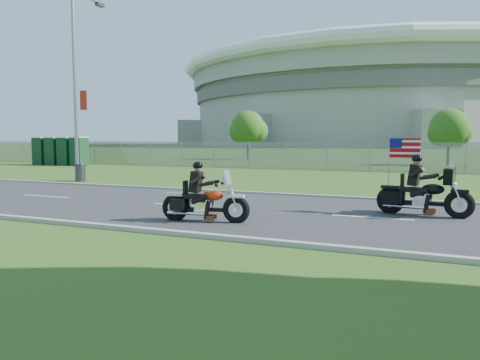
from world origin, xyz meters
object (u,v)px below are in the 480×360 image
at_px(porta_toilet_a, 79,152).
at_px(motorcycle_lead, 204,203).
at_px(porta_toilet_b, 66,152).
at_px(porta_toilet_c, 54,151).
at_px(porta_toilet_d, 41,151).
at_px(streetlight, 78,73).
at_px(trash_can, 80,173).
at_px(motorcycle_follow, 424,195).

relative_size(porta_toilet_a, motorcycle_lead, 0.95).
xyz_separation_m(porta_toilet_b, motorcycle_lead, (23.42, -19.35, -0.63)).
bearing_deg(porta_toilet_c, porta_toilet_d, 180.00).
relative_size(streetlight, trash_can, 11.15).
relative_size(porta_toilet_a, porta_toilet_b, 1.00).
relative_size(porta_toilet_d, trash_can, 2.56).
bearing_deg(trash_can, porta_toilet_a, 132.81).
xyz_separation_m(porta_toilet_b, motorcycle_follow, (28.66, -16.00, -0.54)).
height_order(porta_toilet_d, motorcycle_lead, porta_toilet_d).
bearing_deg(motorcycle_follow, porta_toilet_a, 155.95).
bearing_deg(porta_toilet_b, porta_toilet_d, 180.00).
relative_size(streetlight, porta_toilet_d, 4.35).
height_order(porta_toilet_a, porta_toilet_b, same).
distance_m(streetlight, motorcycle_follow, 18.71).
height_order(porta_toilet_a, trash_can, porta_toilet_a).
relative_size(porta_toilet_d, motorcycle_follow, 0.87).
xyz_separation_m(porta_toilet_d, motorcycle_lead, (26.22, -19.35, -0.63)).
distance_m(streetlight, motorcycle_lead, 15.61).
xyz_separation_m(porta_toilet_a, motorcycle_lead, (22.02, -19.35, -0.63)).
bearing_deg(trash_can, porta_toilet_d, 142.42).
bearing_deg(porta_toilet_a, trash_can, -47.19).
bearing_deg(porta_toilet_c, porta_toilet_b, 0.00).
bearing_deg(streetlight, motorcycle_follow, -16.83).
relative_size(streetlight, motorcycle_follow, 3.78).
height_order(porta_toilet_d, trash_can, porta_toilet_d).
distance_m(porta_toilet_d, trash_can, 18.46).
xyz_separation_m(streetlight, porta_toilet_b, (-11.42, 10.78, -4.49)).
xyz_separation_m(porta_toilet_a, motorcycle_follow, (27.26, -16.00, -0.54)).
relative_size(porta_toilet_c, porta_toilet_d, 1.00).
xyz_separation_m(motorcycle_lead, trash_can, (-11.60, 8.10, -0.07)).
bearing_deg(trash_can, streetlight, 130.48).
bearing_deg(porta_toilet_b, porta_toilet_c, 180.00).
relative_size(streetlight, porta_toilet_c, 4.35).
relative_size(porta_toilet_a, porta_toilet_d, 1.00).
height_order(streetlight, porta_toilet_a, streetlight).
bearing_deg(streetlight, motorcycle_lead, -35.53).
height_order(streetlight, motorcycle_lead, streetlight).
distance_m(porta_toilet_a, porta_toilet_b, 1.40).
height_order(porta_toilet_c, porta_toilet_d, same).
xyz_separation_m(motorcycle_lead, motorcycle_follow, (5.24, 3.35, 0.09)).
distance_m(porta_toilet_b, porta_toilet_d, 2.80).
bearing_deg(porta_toilet_b, motorcycle_follow, -29.17).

